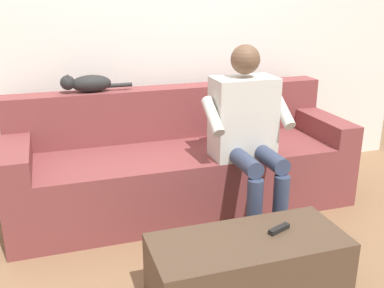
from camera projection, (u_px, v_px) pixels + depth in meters
ground_plane at (217, 253)px, 2.78m from camera, size 8.00×8.00×0.00m
back_wall at (160, 14)px, 3.52m from camera, size 4.52×0.06×2.72m
couch at (181, 165)px, 3.35m from camera, size 2.45×0.81×0.85m
coffee_table at (248, 269)px, 2.33m from camera, size 1.00×0.44×0.35m
person_solo_seated at (247, 127)px, 2.97m from camera, size 0.57×0.58×1.21m
cat_on_backrest at (88, 83)px, 3.21m from camera, size 0.51×0.14×0.13m
remote_black at (279, 229)px, 2.34m from camera, size 0.14×0.08×0.03m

